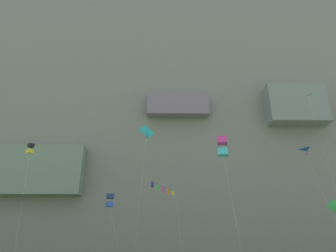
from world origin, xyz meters
name	(u,v)px	position (x,y,z in m)	size (l,w,h in m)	color
cliff_face	(175,119)	(0.00, 61.24, 34.30)	(180.00, 31.15, 68.65)	slate
kite_delta_upper_right	(309,156)	(21.23, 39.44, 17.50)	(3.05, 4.12, 18.05)	blue
kite_banner_upper_left	(164,191)	(-2.70, 27.35, 9.27)	(3.78, 5.91, 9.82)	black
kite_diamond_mid_center	(336,208)	(15.81, 25.02, 7.00)	(1.41, 4.99, 8.08)	green
kite_diamond_high_center	(147,133)	(-5.55, 36.35, 20.24)	(2.63, 3.21, 21.82)	teal
kite_delta_high_right	(312,109)	(21.96, 36.77, 24.93)	(1.57, 5.64, 27.66)	teal
kite_box_far_left	(110,201)	(-10.07, 33.63, 9.24)	(3.26, 1.74, 10.11)	navy
kite_box_low_right	(223,146)	(3.53, 22.13, 12.99)	(1.23, 5.71, 14.02)	#CC3399
kite_box_upper_mid	(30,149)	(-19.97, 28.87, 14.96)	(2.07, 2.79, 15.67)	black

